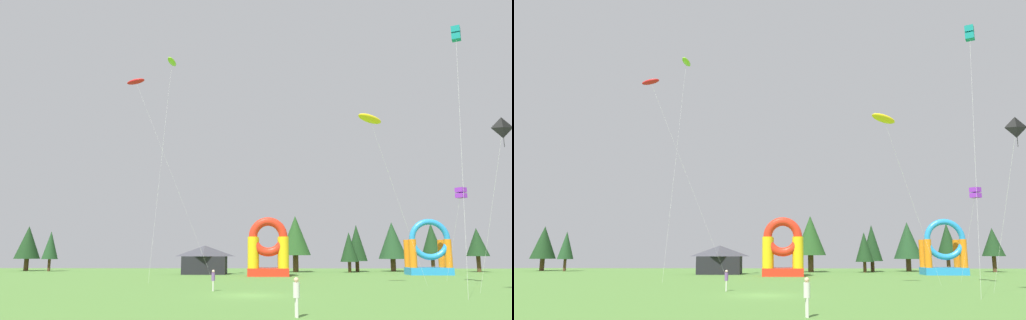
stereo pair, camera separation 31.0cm
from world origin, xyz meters
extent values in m
plane|color=#548438|center=(0.00, 0.00, 0.00)|extent=(120.00, 120.00, 0.00)
cube|color=purple|center=(21.01, 14.65, 8.70)|extent=(1.17, 1.17, 0.48)
cube|color=purple|center=(21.01, 14.65, 9.27)|extent=(1.17, 1.17, 0.48)
cylinder|color=silver|center=(20.30, 15.65, 4.49)|extent=(1.43, 2.00, 8.99)
ellipsoid|color=red|center=(-17.11, 28.33, 26.34)|extent=(2.66, 1.25, 1.23)
cylinder|color=silver|center=(-11.56, 27.81, 13.17)|extent=(11.12, 1.07, 26.35)
ellipsoid|color=#8CD826|center=(-10.53, 20.72, 26.06)|extent=(1.07, 2.52, 0.79)
cylinder|color=silver|center=(-10.62, 17.38, 13.03)|extent=(0.20, 6.68, 26.07)
pyramid|color=black|center=(18.84, 0.23, 12.07)|extent=(1.17, 0.27, 1.16)
cylinder|color=black|center=(18.84, 0.32, 11.35)|extent=(0.04, 0.04, 1.43)
cylinder|color=silver|center=(17.94, 1.38, 6.03)|extent=(1.82, 2.14, 12.07)
cube|color=#0C7F7A|center=(17.49, 4.03, 21.12)|extent=(0.94, 0.94, 0.55)
cube|color=#0C7F7A|center=(17.49, 4.03, 21.78)|extent=(0.94, 0.94, 0.55)
cylinder|color=silver|center=(15.79, 0.63, 10.72)|extent=(3.40, 6.81, 21.45)
ellipsoid|color=yellow|center=(10.80, 8.72, 15.25)|extent=(2.68, 2.04, 1.28)
cylinder|color=silver|center=(13.35, 9.97, 7.62)|extent=(5.12, 2.51, 15.25)
cylinder|color=silver|center=(2.62, -11.69, 0.44)|extent=(0.15, 0.15, 0.88)
cylinder|color=silver|center=(2.66, -11.86, 0.44)|extent=(0.15, 0.15, 0.88)
cylinder|color=silver|center=(2.64, -11.77, 1.23)|extent=(0.37, 0.37, 0.70)
sphere|color=#D8AD84|center=(2.64, -11.77, 1.70)|extent=(0.24, 0.24, 0.24)
cylinder|color=silver|center=(-3.06, 3.82, 0.40)|extent=(0.13, 0.13, 0.79)
cylinder|color=silver|center=(-3.04, 3.67, 0.40)|extent=(0.13, 0.13, 0.79)
cylinder|color=#724C8C|center=(-3.05, 3.75, 1.10)|extent=(0.31, 0.31, 0.63)
sphere|color=beige|center=(-3.05, 3.75, 1.52)|extent=(0.21, 0.21, 0.21)
cube|color=red|center=(1.20, 29.11, 0.51)|extent=(5.24, 4.95, 1.01)
cylinder|color=yellow|center=(-0.73, 27.33, 2.99)|extent=(1.39, 1.39, 3.95)
cylinder|color=yellow|center=(3.12, 27.33, 2.99)|extent=(1.39, 1.39, 3.95)
cylinder|color=yellow|center=(-0.73, 30.89, 2.99)|extent=(1.39, 1.39, 3.95)
cylinder|color=yellow|center=(3.12, 30.89, 2.99)|extent=(1.39, 1.39, 3.95)
torus|color=red|center=(1.20, 27.33, 4.96)|extent=(4.97, 1.11, 4.97)
cube|color=#268CD8|center=(22.98, 32.84, 0.49)|extent=(5.69, 3.52, 0.98)
cylinder|color=orange|center=(20.63, 31.57, 2.86)|extent=(0.99, 0.99, 3.75)
cylinder|color=orange|center=(25.33, 31.57, 2.86)|extent=(0.99, 0.99, 3.75)
cylinder|color=orange|center=(20.63, 34.11, 2.86)|extent=(0.99, 0.99, 3.75)
cylinder|color=orange|center=(25.33, 34.11, 2.86)|extent=(0.99, 0.99, 3.75)
torus|color=#268CD8|center=(22.98, 31.57, 4.73)|extent=(5.49, 0.79, 5.49)
cube|color=black|center=(-7.71, 33.80, 1.23)|extent=(6.00, 3.82, 2.46)
pyramid|color=#3F3F47|center=(-7.71, 33.80, 3.21)|extent=(6.00, 3.82, 1.50)
cylinder|color=#4C331E|center=(-38.93, 45.58, 0.99)|extent=(0.73, 0.73, 1.98)
cone|color=#193819|center=(-38.93, 45.58, 4.66)|extent=(4.07, 4.07, 5.37)
cylinder|color=#4C331E|center=(-34.35, 43.93, 0.97)|extent=(0.45, 0.45, 1.94)
cone|color=#1E4221|center=(-34.35, 43.93, 4.17)|extent=(2.50, 2.50, 4.46)
cylinder|color=#4C331E|center=(5.40, 41.55, 1.29)|extent=(0.86, 0.86, 2.58)
cone|color=#234C1E|center=(5.40, 41.55, 5.62)|extent=(4.76, 4.76, 6.09)
cylinder|color=#4C331E|center=(13.57, 40.71, 0.80)|extent=(0.49, 0.49, 1.59)
cone|color=#193819|center=(13.57, 40.71, 3.83)|extent=(2.75, 2.75, 4.48)
cylinder|color=#4C331E|center=(15.20, 43.35, 0.84)|extent=(0.59, 0.59, 1.67)
cone|color=#193819|center=(15.20, 43.35, 4.51)|extent=(3.26, 3.26, 5.68)
cylinder|color=#4C331E|center=(21.25, 44.97, 0.99)|extent=(0.81, 0.81, 1.99)
cone|color=#1E4221|center=(21.25, 44.97, 4.92)|extent=(4.51, 4.51, 5.87)
cylinder|color=#4C331E|center=(27.49, 44.64, 1.33)|extent=(0.58, 0.58, 2.66)
cone|color=#193819|center=(27.49, 44.64, 5.16)|extent=(3.21, 3.21, 4.98)
cylinder|color=#4C331E|center=(33.96, 42.83, 1.21)|extent=(0.62, 0.62, 2.43)
cone|color=#193819|center=(33.96, 42.83, 4.62)|extent=(3.45, 3.45, 4.37)
camera|label=1|loc=(1.41, -35.22, 2.96)|focal=34.01mm
camera|label=2|loc=(1.72, -35.21, 2.96)|focal=34.01mm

